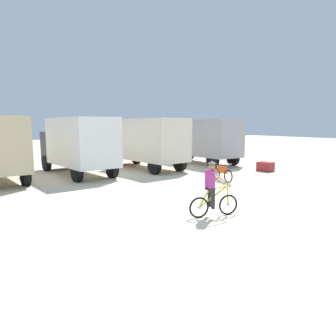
{
  "coord_description": "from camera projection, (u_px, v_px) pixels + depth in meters",
  "views": [
    {
      "loc": [
        -6.62,
        -7.82,
        2.92
      ],
      "look_at": [
        -0.19,
        3.73,
        1.1
      ],
      "focal_mm": 33.27,
      "sensor_mm": 36.0,
      "label": 1
    }
  ],
  "objects": [
    {
      "name": "cyclist_orange_shirt",
      "position": [
        213.0,
        191.0,
        9.91
      ],
      "size": [
        1.72,
        0.54,
        1.82
      ],
      "color": "black",
      "rests_on": "ground"
    },
    {
      "name": "supply_crate",
      "position": [
        265.0,
        167.0,
        19.88
      ],
      "size": [
        0.89,
        1.04,
        0.59
      ],
      "primitive_type": "cube",
      "rotation": [
        0.0,
        0.0,
        0.21
      ],
      "color": "#9E2D2D",
      "rests_on": "ground"
    },
    {
      "name": "box_truck_cream_rv",
      "position": [
        146.0,
        141.0,
        20.78
      ],
      "size": [
        3.49,
        7.05,
        3.35
      ],
      "color": "beige",
      "rests_on": "ground"
    },
    {
      "name": "box_truck_avon_van",
      "position": [
        78.0,
        143.0,
        18.29
      ],
      "size": [
        3.38,
        7.03,
        3.35
      ],
      "color": "white",
      "rests_on": "ground"
    },
    {
      "name": "ground_plane",
      "position": [
        227.0,
        214.0,
        10.36
      ],
      "size": [
        120.0,
        120.0,
        0.0
      ],
      "primitive_type": "plane",
      "color": "beige"
    },
    {
      "name": "box_truck_grey_hauler",
      "position": [
        202.0,
        139.0,
        23.69
      ],
      "size": [
        3.09,
        6.97,
        3.35
      ],
      "color": "#9E9EA3",
      "rests_on": "ground"
    },
    {
      "name": "bicycle_spare",
      "position": [
        222.0,
        174.0,
        16.32
      ],
      "size": [
        0.5,
        1.73,
        0.97
      ],
      "color": "black",
      "rests_on": "ground"
    }
  ]
}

